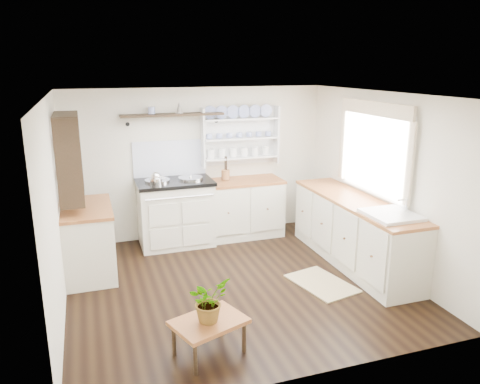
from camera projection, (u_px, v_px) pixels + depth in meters
name	position (u px, v px, depth m)	size (l,w,h in m)	color
floor	(237.00, 283.00, 5.80)	(4.00, 3.80, 0.01)	black
wall_back	(198.00, 163.00, 7.24)	(4.00, 0.02, 2.30)	silver
wall_right	(382.00, 181.00, 6.11)	(0.02, 3.80, 2.30)	silver
wall_left	(55.00, 210.00, 4.89)	(0.02, 3.80, 2.30)	silver
ceiling	(236.00, 95.00, 5.20)	(4.00, 3.80, 0.01)	white
window	(374.00, 148.00, 6.12)	(0.08, 1.55, 1.22)	white
aga_cooker	(175.00, 212.00, 6.97)	(1.10, 0.76, 1.02)	beige
back_cabinets	(241.00, 207.00, 7.33)	(1.27, 0.63, 0.90)	beige
right_cabinets	(354.00, 231.00, 6.29)	(0.62, 2.43, 0.90)	beige
belfast_sink	(390.00, 224.00, 5.52)	(0.55, 0.60, 0.45)	white
left_cabinets	(89.00, 239.00, 5.99)	(0.62, 1.13, 0.90)	beige
plate_rack	(239.00, 135.00, 7.30)	(1.20, 0.22, 0.90)	white
high_shelf	(172.00, 115.00, 6.80)	(1.50, 0.29, 0.16)	black
left_shelving	(69.00, 156.00, 5.66)	(0.28, 0.80, 1.05)	black
kettle	(156.00, 180.00, 6.63)	(0.18, 0.18, 0.22)	silver
utensil_crock	(226.00, 175.00, 7.19)	(0.13, 0.13, 0.15)	#966137
center_table	(209.00, 325.00, 4.31)	(0.76, 0.65, 0.35)	brown
potted_plant	(209.00, 300.00, 4.25)	(0.37, 0.32, 0.41)	#3F7233
floor_rug	(322.00, 283.00, 5.78)	(0.55, 0.85, 0.02)	#88754F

